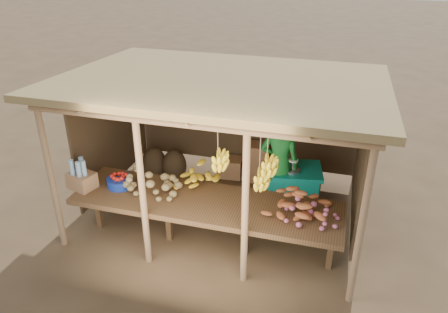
# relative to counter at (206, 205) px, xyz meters

# --- Properties ---
(ground) EXTENTS (60.00, 60.00, 0.00)m
(ground) POSITION_rel_counter_xyz_m (-0.00, 0.95, -0.74)
(ground) COLOR brown
(ground) RESTS_ON ground
(stall_structure) EXTENTS (4.70, 3.50, 2.43)m
(stall_structure) POSITION_rel_counter_xyz_m (0.04, 1.05, 1.19)
(stall_structure) COLOR #A27B54
(stall_structure) RESTS_ON ground
(counter) EXTENTS (3.90, 1.05, 0.80)m
(counter) POSITION_rel_counter_xyz_m (0.00, 0.00, 0.00)
(counter) COLOR brown
(counter) RESTS_ON ground
(potato_heap) EXTENTS (1.22, 0.99, 0.37)m
(potato_heap) POSITION_rel_counter_xyz_m (-1.01, 0.04, 0.25)
(potato_heap) COLOR olive
(potato_heap) RESTS_ON counter
(sweet_potato_heap) EXTENTS (1.04, 0.75, 0.36)m
(sweet_potato_heap) POSITION_rel_counter_xyz_m (1.26, 0.06, 0.24)
(sweet_potato_heap) COLOR #A9562B
(sweet_potato_heap) RESTS_ON counter
(onion_heap) EXTENTS (0.82, 0.53, 0.36)m
(onion_heap) POSITION_rel_counter_xyz_m (1.45, -0.09, 0.24)
(onion_heap) COLOR #C25E7A
(onion_heap) RESTS_ON counter
(banana_pile) EXTENTS (0.67, 0.47, 0.35)m
(banana_pile) POSITION_rel_counter_xyz_m (-0.25, 0.39, 0.24)
(banana_pile) COLOR yellow
(banana_pile) RESTS_ON counter
(tomato_basin) EXTENTS (0.39, 0.39, 0.21)m
(tomato_basin) POSITION_rel_counter_xyz_m (-1.38, 0.05, 0.15)
(tomato_basin) COLOR navy
(tomato_basin) RESTS_ON counter
(bottle_box) EXTENTS (0.45, 0.39, 0.48)m
(bottle_box) POSITION_rel_counter_xyz_m (-1.90, -0.15, 0.24)
(bottle_box) COLOR #9D6D46
(bottle_box) RESTS_ON counter
(vendor) EXTENTS (0.64, 0.43, 1.74)m
(vendor) POSITION_rel_counter_xyz_m (0.84, 1.27, 0.13)
(vendor) COLOR #1B792C
(vendor) RESTS_ON ground
(tarp_crate) EXTENTS (0.93, 0.84, 0.98)m
(tarp_crate) POSITION_rel_counter_xyz_m (1.12, 1.41, -0.34)
(tarp_crate) COLOR brown
(tarp_crate) RESTS_ON ground
(carton_stack) EXTENTS (1.00, 0.41, 0.74)m
(carton_stack) POSITION_rel_counter_xyz_m (0.12, 2.15, -0.41)
(carton_stack) COLOR #9D6D46
(carton_stack) RESTS_ON ground
(burlap_sacks) EXTENTS (0.90, 0.47, 0.64)m
(burlap_sacks) POSITION_rel_counter_xyz_m (-1.48, 1.89, -0.46)
(burlap_sacks) COLOR #493622
(burlap_sacks) RESTS_ON ground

